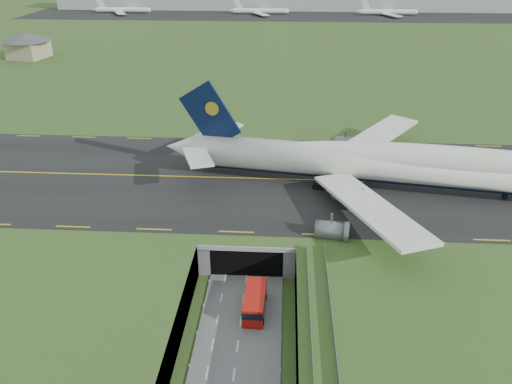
{
  "coord_description": "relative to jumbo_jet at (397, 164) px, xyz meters",
  "views": [
    {
      "loc": [
        5.63,
        -59.07,
        50.41
      ],
      "look_at": [
        0.84,
        20.0,
        9.71
      ],
      "focal_mm": 35.0,
      "sensor_mm": 36.0,
      "label": 1
    }
  ],
  "objects": [
    {
      "name": "ground",
      "position": [
        -27.39,
        -29.92,
        -11.44
      ],
      "size": [
        900.0,
        900.0,
        0.0
      ],
      "primitive_type": "plane",
      "color": "#385220",
      "rests_on": "ground"
    },
    {
      "name": "airfield_deck",
      "position": [
        -27.39,
        -29.92,
        -8.44
      ],
      "size": [
        800.0,
        800.0,
        6.0
      ],
      "primitive_type": "cube",
      "color": "gray",
      "rests_on": "ground"
    },
    {
      "name": "trench_road",
      "position": [
        -27.39,
        -37.42,
        -11.34
      ],
      "size": [
        12.0,
        75.0,
        0.2
      ],
      "primitive_type": "cube",
      "color": "slate",
      "rests_on": "ground"
    },
    {
      "name": "taxiway",
      "position": [
        -27.39,
        3.08,
        -5.35
      ],
      "size": [
        800.0,
        44.0,
        0.18
      ],
      "primitive_type": "cube",
      "color": "black",
      "rests_on": "airfield_deck"
    },
    {
      "name": "tunnel_portal",
      "position": [
        -27.39,
        -13.21,
        -8.11
      ],
      "size": [
        17.0,
        22.3,
        6.0
      ],
      "color": "gray",
      "rests_on": "ground"
    },
    {
      "name": "jumbo_jet",
      "position": [
        0.0,
        0.0,
        0.0
      ],
      "size": [
        94.8,
        60.42,
        20.23
      ],
      "rotation": [
        0.0,
        0.0,
        -0.16
      ],
      "color": "white",
      "rests_on": "ground"
    },
    {
      "name": "shuttle_tram",
      "position": [
        -25.47,
        -30.51,
        -9.62
      ],
      "size": [
        3.38,
        8.28,
        3.32
      ],
      "rotation": [
        0.0,
        0.0,
        -0.03
      ],
      "color": "red",
      "rests_on": "ground"
    },
    {
      "name": "service_building",
      "position": [
        -126.65,
        111.64,
        0.67
      ],
      "size": [
        22.2,
        22.2,
        10.31
      ],
      "rotation": [
        0.0,
        0.0,
        -0.19
      ],
      "color": "tan",
      "rests_on": "ground"
    },
    {
      "name": "distant_hills",
      "position": [
        36.99,
        400.08,
        -15.44
      ],
      "size": [
        700.0,
        91.0,
        60.0
      ],
      "color": "slate",
      "rests_on": "ground"
    }
  ]
}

